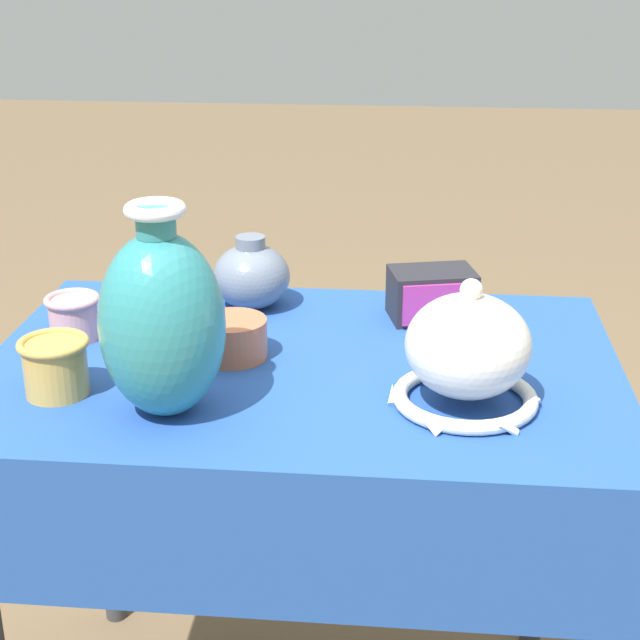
% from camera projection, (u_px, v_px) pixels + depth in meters
% --- Properties ---
extents(display_table, '(1.01, 0.69, 0.76)m').
position_uv_depth(display_table, '(301.00, 416.00, 1.58)').
color(display_table, '#38383D').
rests_on(display_table, ground_plane).
extents(vase_tall_bulbous, '(0.18, 0.18, 0.31)m').
position_uv_depth(vase_tall_bulbous, '(162.00, 322.00, 1.35)').
color(vase_tall_bulbous, teal).
rests_on(vase_tall_bulbous, display_table).
extents(vase_dome_bell, '(0.22, 0.21, 0.20)m').
position_uv_depth(vase_dome_bell, '(467.00, 354.00, 1.39)').
color(vase_dome_bell, white).
rests_on(vase_dome_bell, display_table).
extents(mosaic_tile_box, '(0.16, 0.13, 0.09)m').
position_uv_depth(mosaic_tile_box, '(432.00, 294.00, 1.72)').
color(mosaic_tile_box, '#232328').
rests_on(mosaic_tile_box, display_table).
extents(jar_round_slate, '(0.14, 0.14, 0.13)m').
position_uv_depth(jar_round_slate, '(251.00, 275.00, 1.76)').
color(jar_round_slate, slate).
rests_on(jar_round_slate, display_table).
extents(pot_squat_terracotta, '(0.11, 0.11, 0.06)m').
position_uv_depth(pot_squat_terracotta, '(232.00, 338.00, 1.56)').
color(pot_squat_terracotta, '#BC6642').
rests_on(pot_squat_terracotta, display_table).
extents(cup_wide_rose, '(0.09, 0.09, 0.08)m').
position_uv_depth(cup_wide_rose, '(73.00, 315.00, 1.63)').
color(cup_wide_rose, '#D19399').
rests_on(cup_wide_rose, display_table).
extents(bowl_shallow_cobalt, '(0.13, 0.13, 0.07)m').
position_uv_depth(bowl_shallow_cobalt, '(147.00, 295.00, 1.75)').
color(bowl_shallow_cobalt, '#3851A8').
rests_on(bowl_shallow_cobalt, display_table).
extents(cup_wide_ochre, '(0.11, 0.11, 0.09)m').
position_uv_depth(cup_wide_ochre, '(55.00, 365.00, 1.43)').
color(cup_wide_ochre, gold).
rests_on(cup_wide_ochre, display_table).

